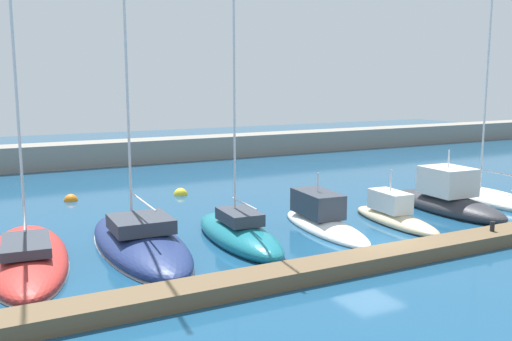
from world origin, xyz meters
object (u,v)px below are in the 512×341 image
Objects in this scene: sailboat_red_second at (27,256)px; mooring_buoy_yellow at (181,195)px; motorboat_sand_sixth at (394,216)px; motorboat_white_fifth at (323,221)px; motorboat_charcoal_seventh at (447,199)px; sailboat_navy_third at (140,241)px; dock_bollard at (492,226)px; sailboat_ivory_eighth at (489,198)px; mooring_buoy_orange at (71,201)px; sailboat_teal_fourth at (239,233)px.

sailboat_red_second is 23.52× the size of mooring_buoy_yellow.
motorboat_white_fifth is at bearing 82.25° from motorboat_sand_sixth.
motorboat_white_fifth is at bearing 92.33° from motorboat_charcoal_seventh.
sailboat_red_second is at bearing 88.65° from sailboat_navy_third.
dock_bollard is (8.50, -16.69, 0.79)m from mooring_buoy_yellow.
motorboat_white_fifth is 17.10× the size of dock_bollard.
motorboat_sand_sixth is at bearing 104.53° from sailboat_ivory_eighth.
mooring_buoy_yellow is (5.62, 10.17, -0.35)m from sailboat_navy_third.
sailboat_navy_third reaches higher than sailboat_red_second.
mooring_buoy_yellow is at bearing -12.27° from mooring_buoy_orange.
sailboat_ivory_eighth is (4.17, 0.66, -0.50)m from motorboat_charcoal_seventh.
sailboat_red_second reaches higher than sailboat_teal_fourth.
sailboat_red_second reaches higher than motorboat_white_fifth.
sailboat_ivory_eighth is at bearing -78.52° from motorboat_charcoal_seventh.
motorboat_sand_sixth is 7.30× the size of mooring_buoy_yellow.
sailboat_navy_third is 17.23m from motorboat_charcoal_seventh.
sailboat_navy_third reaches higher than motorboat_sand_sixth.
sailboat_ivory_eighth reaches higher than motorboat_charcoal_seventh.
motorboat_white_fifth is at bearing -73.37° from mooring_buoy_yellow.
motorboat_charcoal_seventh is at bearing -43.71° from mooring_buoy_yellow.
sailboat_red_second is 47.14× the size of dock_bollard.
sailboat_ivory_eighth is 9.61m from dock_bollard.
sailboat_navy_third reaches higher than mooring_buoy_yellow.
mooring_buoy_yellow is at bearing 21.70° from motorboat_white_fifth.
dock_bollard is (5.20, -5.64, 0.42)m from motorboat_white_fifth.
motorboat_white_fifth reaches higher than dock_bollard.
dock_bollard is at bearing -132.25° from motorboat_white_fifth.
sailboat_ivory_eighth is 25.17m from mooring_buoy_orange.
sailboat_ivory_eighth is (21.37, -0.24, -0.17)m from sailboat_navy_third.
mooring_buoy_yellow is at bearing -26.95° from sailboat_navy_third.
mooring_buoy_yellow is (-11.58, 11.07, -0.69)m from motorboat_charcoal_seventh.
dock_bollard is (18.64, -6.78, 0.52)m from sailboat_red_second.
sailboat_teal_fourth reaches higher than mooring_buoy_orange.
motorboat_sand_sixth is 18.99m from mooring_buoy_orange.
sailboat_red_second reaches higher than mooring_buoy_yellow.
dock_bollard is at bearing -104.46° from sailboat_red_second.
sailboat_teal_fourth reaches higher than dock_bollard.
mooring_buoy_yellow is (-3.30, 11.05, -0.37)m from motorboat_white_fifth.
sailboat_red_second is 0.97× the size of sailboat_navy_third.
sailboat_navy_third is at bearing 89.45° from motorboat_charcoal_seventh.
sailboat_red_second is at bearing -107.93° from mooring_buoy_orange.
motorboat_charcoal_seventh is (17.20, -0.90, 0.34)m from sailboat_navy_third.
sailboat_navy_third reaches higher than sailboat_teal_fourth.
dock_bollard is at bearing -160.19° from motorboat_sand_sixth.
sailboat_ivory_eighth is 16.35× the size of mooring_buoy_yellow.
motorboat_charcoal_seventh is (4.46, 0.77, 0.31)m from motorboat_sand_sixth.
sailboat_teal_fourth is 1.06× the size of sailboat_ivory_eighth.
motorboat_white_fifth is 9.19× the size of mooring_buoy_orange.
sailboat_navy_third reaches higher than sailboat_ivory_eighth.
sailboat_teal_fourth is at bearing -67.60° from mooring_buoy_orange.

